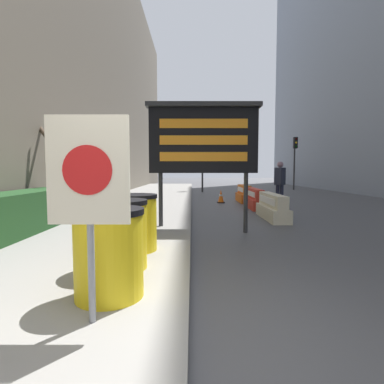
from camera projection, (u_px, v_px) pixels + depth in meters
The scene contains 15 objects.
ground_plane at pixel (189, 363), 2.27m from camera, with size 120.00×120.00×0.00m, color #474749.
building_left_facade at pixel (78, 8), 11.52m from camera, with size 0.40×50.40×15.44m.
bare_tree at pixel (67, 168), 8.72m from camera, with size 1.57×1.68×2.89m.
barrel_drum_foreground at pixel (110, 253), 3.09m from camera, with size 0.73×0.73×0.92m.
barrel_drum_middle at pixel (122, 234), 4.00m from camera, with size 0.73×0.73×0.92m.
barrel_drum_back at pixel (136, 222), 4.91m from camera, with size 0.73×0.73×0.92m.
warning_sign at pixel (90, 182), 2.50m from camera, with size 0.69×0.08×1.77m.
message_board at pixel (205, 139), 6.92m from camera, with size 2.62×0.36×3.01m.
jersey_barrier_cream at pixel (274, 208), 9.04m from camera, with size 0.53×2.17×0.76m.
jersey_barrier_red_striped at pixel (255, 200), 11.67m from camera, with size 0.51×2.09×0.76m.
jersey_barrier_orange_near at pixel (245, 195), 13.97m from camera, with size 0.55×1.81×0.79m.
traffic_cone_near at pixel (222, 196), 13.57m from camera, with size 0.34×0.34×0.60m.
traffic_light_near_curb at pixel (204, 144), 19.96m from camera, with size 0.28×0.45×4.55m.
traffic_light_far_side at pixel (296, 152), 22.67m from camera, with size 0.28×0.45×3.99m.
pedestrian_worker at pixel (281, 180), 12.08m from camera, with size 0.52×0.55×1.83m.
Camera 1 is at (0.03, -2.17, 1.46)m, focal length 28.00 mm.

